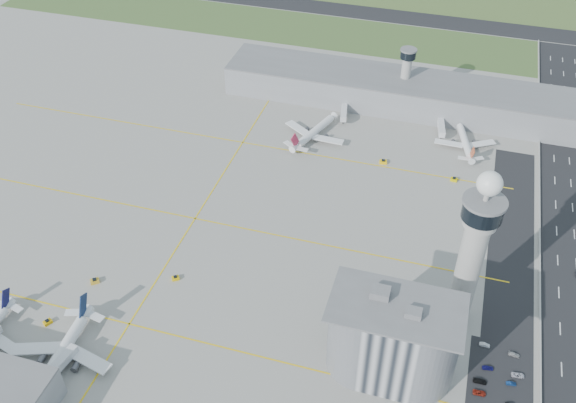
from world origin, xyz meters
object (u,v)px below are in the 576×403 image
(tug_2, at_px, (95,281))
(car_lot_11, at_px, (514,355))
(airplane_far_a, at_px, (315,127))
(tug_4, at_px, (383,162))
(car_hw_4, at_px, (553,95))
(airplane_far_b, at_px, (466,137))
(tug_1, at_px, (48,322))
(admin_building, at_px, (392,339))
(jet_bridge_far_0, at_px, (344,108))
(control_tower, at_px, (474,245))
(jet_bridge_near_2, at_px, (47,381))
(car_lot_4, at_px, (488,368))
(jet_bridge_far_1, at_px, (440,122))
(secondary_tower, at_px, (406,72))
(tug_3, at_px, (175,278))
(car_lot_2, at_px, (479,393))
(car_lot_9, at_px, (511,384))
(airplane_near_c, at_px, (57,352))
(car_lot_3, at_px, (480,381))
(car_lot_10, at_px, (518,375))
(car_lot_5, at_px, (485,345))
(tug_5, at_px, (454,179))

(tug_2, bearing_deg, car_lot_11, 56.29)
(airplane_far_a, distance_m, tug_4, 39.33)
(car_lot_11, xyz_separation_m, car_hw_4, (15.86, 186.06, 0.00))
(airplane_far_b, distance_m, tug_1, 206.01)
(admin_building, xyz_separation_m, jet_bridge_far_0, (-49.99, 154.00, -12.45))
(tug_1, bearing_deg, control_tower, -131.87)
(jet_bridge_near_2, height_order, car_lot_4, jet_bridge_near_2)
(jet_bridge_far_1, bearing_deg, car_hw_4, 121.20)
(tug_1, bearing_deg, jet_bridge_far_1, -95.30)
(secondary_tower, bearing_deg, tug_3, -112.17)
(jet_bridge_far_0, distance_m, car_lot_2, 174.97)
(car_hw_4, bearing_deg, tug_2, -121.97)
(secondary_tower, xyz_separation_m, tug_3, (-63.19, -155.03, -17.99))
(tug_3, bearing_deg, tug_2, 76.31)
(secondary_tower, distance_m, car_lot_9, 178.97)
(tug_1, bearing_deg, tug_3, -106.60)
(airplane_far_b, xyz_separation_m, tug_3, (-98.76, -123.70, -4.14))
(secondary_tower, height_order, airplane_near_c, secondary_tower)
(jet_bridge_far_0, bearing_deg, tug_2, -33.47)
(airplane_near_c, distance_m, car_lot_3, 140.05)
(car_lot_10, bearing_deg, airplane_far_a, 33.54)
(control_tower, height_order, airplane_far_b, control_tower)
(admin_building, distance_m, car_lot_5, 38.68)
(tug_2, xyz_separation_m, car_lot_10, (155.92, 2.44, -0.35))
(airplane_far_a, relative_size, car_lot_10, 9.21)
(admin_building, bearing_deg, control_tower, 56.30)
(admin_building, bearing_deg, secondary_tower, 97.29)
(tug_5, bearing_deg, control_tower, -168.94)
(car_lot_5, bearing_deg, tug_5, 13.13)
(jet_bridge_near_2, xyz_separation_m, car_lot_4, (137.17, 48.14, -2.21))
(control_tower, distance_m, car_lot_3, 44.84)
(tug_4, bearing_deg, airplane_far_b, 114.12)
(admin_building, bearing_deg, car_lot_5, 31.31)
(car_lot_5, bearing_deg, airplane_near_c, 110.89)
(tug_1, bearing_deg, airplane_far_a, -83.13)
(jet_bridge_far_1, xyz_separation_m, car_lot_9, (39.89, -148.94, -2.31))
(jet_bridge_far_1, bearing_deg, tug_5, 4.77)
(tug_2, bearing_deg, airplane_near_c, -25.30)
(tug_4, height_order, car_lot_4, tug_4)
(admin_building, distance_m, car_lot_9, 42.84)
(car_hw_4, bearing_deg, airplane_far_b, -115.39)
(control_tower, relative_size, car_lot_2, 15.28)
(car_lot_2, height_order, car_lot_5, car_lot_5)
(airplane_near_c, relative_size, car_lot_9, 13.24)
(jet_bridge_far_0, xyz_separation_m, car_lot_4, (82.17, -144.86, -2.21))
(jet_bridge_far_0, distance_m, tug_5, 75.25)
(secondary_tower, bearing_deg, car_lot_3, -72.90)
(admin_building, relative_size, airplane_far_a, 1.06)
(car_lot_2, bearing_deg, tug_1, 92.78)
(tug_3, xyz_separation_m, car_hw_4, (141.54, 186.38, -0.25))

